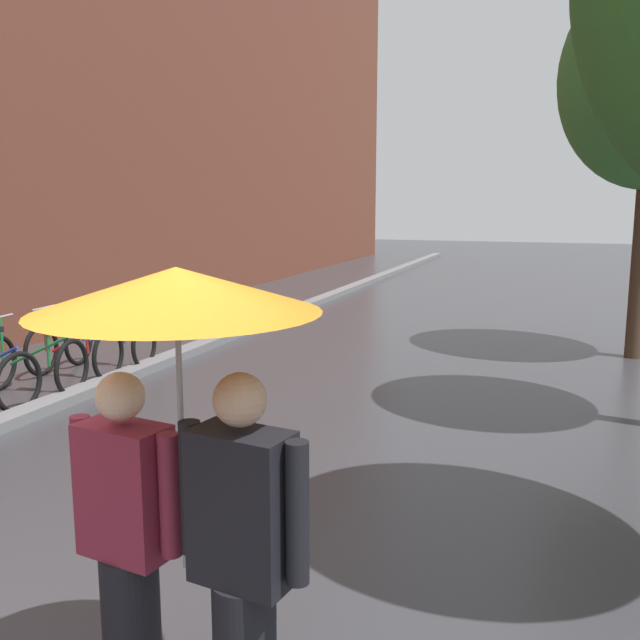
{
  "coord_description": "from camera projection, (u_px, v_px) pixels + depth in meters",
  "views": [
    {
      "loc": [
        2.24,
        -2.07,
        2.32
      ],
      "look_at": [
        0.31,
        3.26,
        1.35
      ],
      "focal_mm": 38.96,
      "sensor_mm": 36.0,
      "label": 1
    }
  ],
  "objects": [
    {
      "name": "parked_bicycle_3",
      "position": [
        74.0,
        351.0,
        9.16
      ],
      "size": [
        1.13,
        0.78,
        0.96
      ],
      "color": "black",
      "rests_on": "ground"
    },
    {
      "name": "parked_bicycle_2",
      "position": [
        34.0,
        363.0,
        8.45
      ],
      "size": [
        1.16,
        0.83,
        0.96
      ],
      "color": "black",
      "rests_on": "ground"
    },
    {
      "name": "parked_bicycle_4",
      "position": [
        111.0,
        341.0,
        9.82
      ],
      "size": [
        1.16,
        0.83,
        0.96
      ],
      "color": "black",
      "rests_on": "ground"
    },
    {
      "name": "couple_under_umbrella",
      "position": [
        180.0,
        432.0,
        2.82
      ],
      "size": [
        1.19,
        1.16,
        2.07
      ],
      "color": "black",
      "rests_on": "ground"
    },
    {
      "name": "kerb_strip",
      "position": [
        267.0,
        320.0,
        13.4
      ],
      "size": [
        0.3,
        36.0,
        0.12
      ],
      "primitive_type": "cube",
      "color": "slate",
      "rests_on": "ground"
    }
  ]
}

